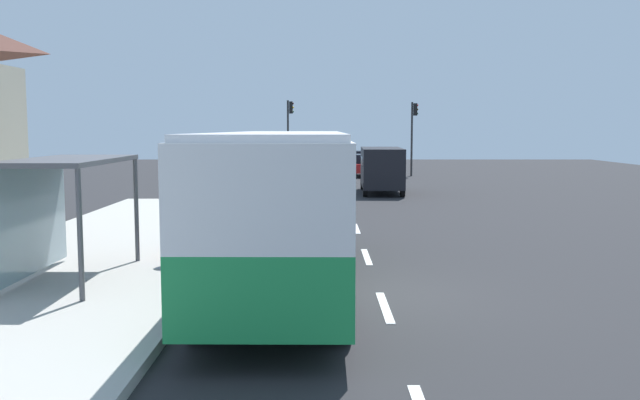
# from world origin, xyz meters

# --- Properties ---
(ground_plane) EXTENTS (56.00, 92.00, 0.04)m
(ground_plane) POSITION_xyz_m (0.00, 14.00, -0.02)
(ground_plane) COLOR #262628
(sidewalk_platform) EXTENTS (6.20, 30.00, 0.18)m
(sidewalk_platform) POSITION_xyz_m (-6.40, 2.00, 0.09)
(sidewalk_platform) COLOR #ADAAA3
(sidewalk_platform) RESTS_ON ground
(lane_stripe_seg_1) EXTENTS (0.16, 2.20, 0.01)m
(lane_stripe_seg_1) POSITION_xyz_m (0.25, -1.00, 0.01)
(lane_stripe_seg_1) COLOR silver
(lane_stripe_seg_1) RESTS_ON ground
(lane_stripe_seg_2) EXTENTS (0.16, 2.20, 0.01)m
(lane_stripe_seg_2) POSITION_xyz_m (0.25, 4.00, 0.01)
(lane_stripe_seg_2) COLOR silver
(lane_stripe_seg_2) RESTS_ON ground
(lane_stripe_seg_3) EXTENTS (0.16, 2.20, 0.01)m
(lane_stripe_seg_3) POSITION_xyz_m (0.25, 9.00, 0.01)
(lane_stripe_seg_3) COLOR silver
(lane_stripe_seg_3) RESTS_ON ground
(lane_stripe_seg_4) EXTENTS (0.16, 2.20, 0.01)m
(lane_stripe_seg_4) POSITION_xyz_m (0.25, 14.00, 0.01)
(lane_stripe_seg_4) COLOR silver
(lane_stripe_seg_4) RESTS_ON ground
(lane_stripe_seg_5) EXTENTS (0.16, 2.20, 0.01)m
(lane_stripe_seg_5) POSITION_xyz_m (0.25, 19.00, 0.01)
(lane_stripe_seg_5) COLOR silver
(lane_stripe_seg_5) RESTS_ON ground
(lane_stripe_seg_6) EXTENTS (0.16, 2.20, 0.01)m
(lane_stripe_seg_6) POSITION_xyz_m (0.25, 24.00, 0.01)
(lane_stripe_seg_6) COLOR silver
(lane_stripe_seg_6) RESTS_ON ground
(lane_stripe_seg_7) EXTENTS (0.16, 2.20, 0.01)m
(lane_stripe_seg_7) POSITION_xyz_m (0.25, 29.00, 0.01)
(lane_stripe_seg_7) COLOR silver
(lane_stripe_seg_7) RESTS_ON ground
(bus) EXTENTS (2.61, 11.03, 3.21)m
(bus) POSITION_xyz_m (-1.71, 0.77, 1.84)
(bus) COLOR #1E8C47
(bus) RESTS_ON ground
(white_van) EXTENTS (2.17, 5.26, 2.30)m
(white_van) POSITION_xyz_m (2.20, 21.67, 1.34)
(white_van) COLOR black
(white_van) RESTS_ON ground
(sedan_near) EXTENTS (1.98, 4.46, 1.52)m
(sedan_near) POSITION_xyz_m (2.30, 34.03, 0.79)
(sedan_near) COLOR #A51919
(sedan_near) RESTS_ON ground
(sedan_far) EXTENTS (1.89, 4.43, 1.52)m
(sedan_far) POSITION_xyz_m (2.30, 41.57, 0.79)
(sedan_far) COLOR black
(sedan_far) RESTS_ON ground
(recycling_bin_blue) EXTENTS (0.52, 0.52, 0.95)m
(recycling_bin_blue) POSITION_xyz_m (-4.20, 2.20, 0.66)
(recycling_bin_blue) COLOR blue
(recycling_bin_blue) RESTS_ON sidewalk_platform
(recycling_bin_orange) EXTENTS (0.52, 0.52, 0.95)m
(recycling_bin_orange) POSITION_xyz_m (-4.20, 2.90, 0.66)
(recycling_bin_orange) COLOR orange
(recycling_bin_orange) RESTS_ON sidewalk_platform
(recycling_bin_red) EXTENTS (0.52, 0.52, 0.95)m
(recycling_bin_red) POSITION_xyz_m (-4.20, 3.60, 0.66)
(recycling_bin_red) COLOR red
(recycling_bin_red) RESTS_ON sidewalk_platform
(traffic_light_near_side) EXTENTS (0.49, 0.28, 5.09)m
(traffic_light_near_side) POSITION_xyz_m (5.50, 34.33, 3.38)
(traffic_light_near_side) COLOR #2D2D2D
(traffic_light_near_side) RESTS_ON ground
(traffic_light_far_side) EXTENTS (0.49, 0.28, 5.25)m
(traffic_light_far_side) POSITION_xyz_m (-3.10, 35.13, 3.47)
(traffic_light_far_side) COLOR #2D2D2D
(traffic_light_far_side) RESTS_ON ground
(bus_shelter) EXTENTS (1.80, 4.00, 2.50)m
(bus_shelter) POSITION_xyz_m (-6.41, 0.67, 2.10)
(bus_shelter) COLOR #4C4C51
(bus_shelter) RESTS_ON sidewalk_platform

